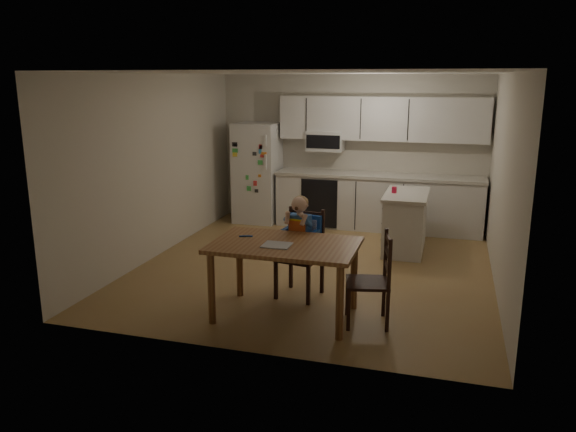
% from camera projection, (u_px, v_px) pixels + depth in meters
% --- Properties ---
extents(room, '(4.52, 5.01, 2.51)m').
position_uv_depth(room, '(324.00, 168.00, 7.60)').
color(room, '#9B7541').
rests_on(room, ground).
extents(refrigerator, '(0.72, 0.70, 1.70)m').
position_uv_depth(refrigerator, '(257.00, 173.00, 9.67)').
color(refrigerator, silver).
rests_on(refrigerator, ground).
extents(kitchen_run, '(3.37, 0.62, 2.15)m').
position_uv_depth(kitchen_run, '(377.00, 176.00, 9.19)').
color(kitchen_run, silver).
rests_on(kitchen_run, ground).
extents(kitchen_island, '(0.60, 1.14, 0.84)m').
position_uv_depth(kitchen_island, '(405.00, 222.00, 8.07)').
color(kitchen_island, silver).
rests_on(kitchen_island, ground).
extents(red_cup, '(0.07, 0.07, 0.09)m').
position_uv_depth(red_cup, '(394.00, 190.00, 7.97)').
color(red_cup, red).
rests_on(red_cup, kitchen_island).
extents(dining_table, '(1.48, 0.95, 0.79)m').
position_uv_depth(dining_table, '(285.00, 253.00, 5.76)').
color(dining_table, brown).
rests_on(dining_table, ground).
extents(napkin, '(0.28, 0.24, 0.01)m').
position_uv_depth(napkin, '(277.00, 245.00, 5.64)').
color(napkin, '#ABABB0').
rests_on(napkin, dining_table).
extents(toddler_spoon, '(0.12, 0.06, 0.02)m').
position_uv_depth(toddler_spoon, '(245.00, 236.00, 5.96)').
color(toddler_spoon, '#1B4BB0').
rests_on(toddler_spoon, dining_table).
extents(chair_booster, '(0.50, 0.50, 1.17)m').
position_uv_depth(chair_booster, '(301.00, 236.00, 6.33)').
color(chair_booster, black).
rests_on(chair_booster, ground).
extents(chair_side, '(0.50, 0.50, 0.95)m').
position_uv_depth(chair_side, '(377.00, 274.00, 5.60)').
color(chair_side, black).
rests_on(chair_side, ground).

